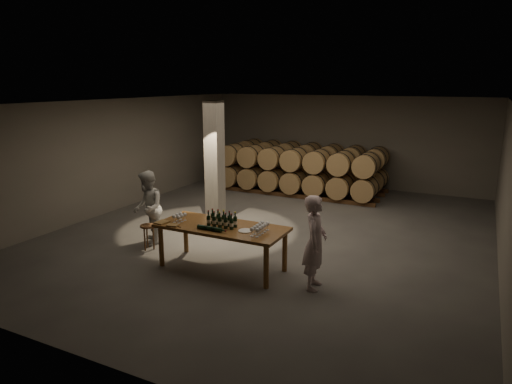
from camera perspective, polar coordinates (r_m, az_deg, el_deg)
The scene contains 15 objects.
room at distance 12.05m, azimuth -5.19°, elevation 3.68°, with size 12.00×12.00×12.00m.
tasting_table at distance 9.09m, azimuth -4.31°, elevation -4.85°, with size 2.60×1.10×0.90m.
barrel_stack_back at distance 16.28m, azimuth 6.69°, elevation 3.49°, with size 5.48×0.95×1.57m.
barrel_stack_front at distance 14.99m, azimuth 4.86°, elevation 2.66°, with size 5.48×0.95×1.57m.
bottle_cluster at distance 8.98m, azimuth -4.30°, elevation -3.63°, with size 0.60×0.23×0.32m.
lying_bottles at distance 8.79m, azimuth -5.75°, elevation -4.55°, with size 0.63×0.08×0.08m.
glass_cluster_left at distance 9.41m, azimuth -9.54°, elevation -2.95°, with size 0.19×0.30×0.16m.
glass_cluster_right at distance 8.57m, azimuth 0.48°, elevation -4.37°, with size 0.19×0.52×0.17m.
plate at distance 8.72m, azimuth -1.32°, elevation -4.87°, with size 0.27×0.27×0.02m, color white.
notebook_near at distance 9.17m, azimuth -10.36°, elevation -4.09°, with size 0.22×0.18×0.03m, color olive.
notebook_corner at distance 9.41m, azimuth -11.67°, elevation -3.71°, with size 0.22×0.28×0.02m, color olive.
pen at distance 9.10m, azimuth -9.66°, elevation -4.28°, with size 0.01×0.01×0.15m, color black.
stool at distance 10.47m, azimuth -13.36°, elevation -4.59°, with size 0.34×0.34×0.57m.
person_man at distance 8.28m, azimuth 7.38°, elevation -6.28°, with size 0.63×0.42×1.74m, color beige.
person_woman at distance 10.71m, azimuth -13.37°, elevation -1.97°, with size 0.83×0.65×1.72m, color silver.
Camera 1 is at (4.44, -9.89, 3.68)m, focal length 32.00 mm.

